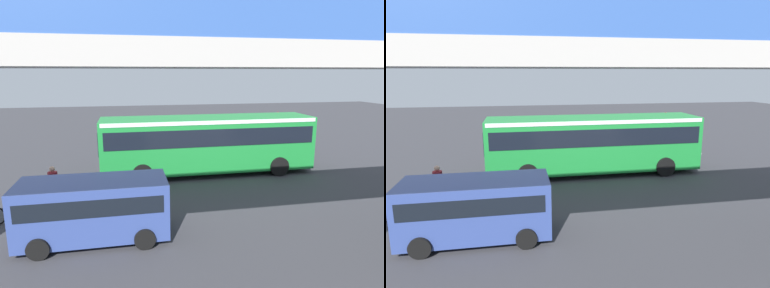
# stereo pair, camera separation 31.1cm
# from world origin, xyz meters

# --- Properties ---
(ground) EXTENTS (80.00, 80.00, 0.00)m
(ground) POSITION_xyz_m (0.00, 0.00, 0.00)
(ground) COLOR #38383D
(city_bus) EXTENTS (11.54, 2.85, 3.15)m
(city_bus) POSITION_xyz_m (1.44, 0.72, 1.88)
(city_bus) COLOR #1E8C38
(city_bus) RESTS_ON ground
(parked_van) EXTENTS (4.80, 2.17, 2.05)m
(parked_van) POSITION_xyz_m (6.98, 7.37, 1.18)
(parked_van) COLOR #33478C
(parked_van) RESTS_ON ground
(pedestrian) EXTENTS (0.38, 0.38, 1.79)m
(pedestrian) POSITION_xyz_m (8.85, 4.30, 0.89)
(pedestrian) COLOR #2D2D38
(pedestrian) RESTS_ON ground
(traffic_sign) EXTENTS (0.08, 0.60, 2.80)m
(traffic_sign) POSITION_xyz_m (-4.70, -3.30, 1.89)
(traffic_sign) COLOR slate
(traffic_sign) RESTS_ON ground
(lane_dash_leftmost) EXTENTS (2.00, 0.20, 0.01)m
(lane_dash_leftmost) POSITION_xyz_m (-6.00, -2.38, 0.00)
(lane_dash_leftmost) COLOR silver
(lane_dash_leftmost) RESTS_ON ground
(lane_dash_left) EXTENTS (2.00, 0.20, 0.01)m
(lane_dash_left) POSITION_xyz_m (-2.00, -2.38, 0.00)
(lane_dash_left) COLOR silver
(lane_dash_left) RESTS_ON ground
(lane_dash_centre) EXTENTS (2.00, 0.20, 0.01)m
(lane_dash_centre) POSITION_xyz_m (2.00, -2.38, 0.00)
(lane_dash_centre) COLOR silver
(lane_dash_centre) RESTS_ON ground
(lane_dash_right) EXTENTS (2.00, 0.20, 0.01)m
(lane_dash_right) POSITION_xyz_m (6.00, -2.38, 0.00)
(lane_dash_right) COLOR silver
(lane_dash_right) RESTS_ON ground
(pedestrian_overpass) EXTENTS (27.24, 2.60, 7.19)m
(pedestrian_overpass) POSITION_xyz_m (0.00, 11.06, 5.36)
(pedestrian_overpass) COLOR #B2ADA5
(pedestrian_overpass) RESTS_ON ground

